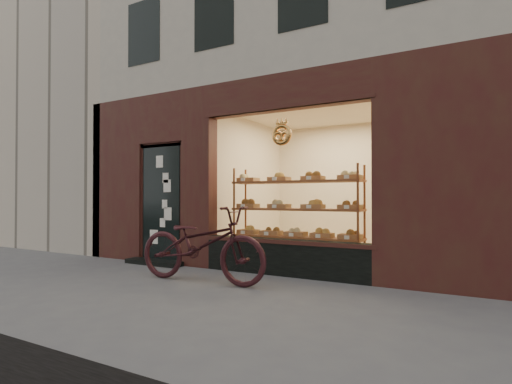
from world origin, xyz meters
The scene contains 5 objects.
ground centered at (0.00, 0.00, 0.00)m, with size 90.00×90.00×0.00m, color #4D4D51.
bakery_building centered at (0.04, 5.29, 5.58)m, with size 7.20×7.28×9.00m.
neighbor_left centered at (-9.60, 5.50, 4.50)m, with size 12.00×7.00×9.00m, color beige.
display_shelf centered at (0.45, 2.55, 0.85)m, with size 2.20×0.45×1.70m.
bicycle centered at (-0.36, 1.08, 0.54)m, with size 0.71×2.05×1.08m, color #321317.
Camera 1 is at (3.07, -3.45, 1.19)m, focal length 28.00 mm.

